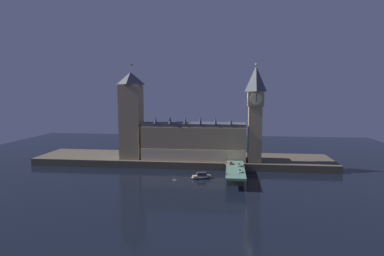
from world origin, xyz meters
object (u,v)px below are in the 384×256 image
at_px(pedestrian_mid_walk, 243,166).
at_px(car_southbound_lead, 240,171).
at_px(boat_upstream, 201,176).
at_px(street_lamp_far, 227,157).
at_px(car_northbound_lead, 231,163).
at_px(street_lamp_near, 226,167).
at_px(victoria_tower, 131,115).
at_px(clock_tower, 255,110).
at_px(pedestrian_near_rail, 227,173).
at_px(car_southbound_trail, 239,165).

bearing_deg(pedestrian_mid_walk, car_southbound_lead, -101.90).
relative_size(car_southbound_lead, boat_upstream, 0.31).
relative_size(pedestrian_mid_walk, street_lamp_far, 0.26).
height_order(car_northbound_lead, street_lamp_near, street_lamp_near).
bearing_deg(victoria_tower, clock_tower, -1.86).
bearing_deg(street_lamp_far, clock_tower, 40.32).
xyz_separation_m(car_southbound_lead, street_lamp_far, (-7.92, 23.75, 3.67)).
bearing_deg(pedestrian_near_rail, car_southbound_lead, 41.69).
xyz_separation_m(clock_tower, street_lamp_near, (-19.20, -45.74, -29.84)).
relative_size(pedestrian_near_rail, street_lamp_far, 0.25).
height_order(street_lamp_near, street_lamp_far, street_lamp_far).
relative_size(car_northbound_lead, car_southbound_lead, 1.11).
relative_size(pedestrian_near_rail, street_lamp_near, 0.26).
bearing_deg(clock_tower, street_lamp_near, -112.78).
bearing_deg(street_lamp_near, pedestrian_near_rail, -68.40).
relative_size(clock_tower, pedestrian_mid_walk, 37.24).
height_order(clock_tower, car_northbound_lead, clock_tower).
xyz_separation_m(pedestrian_mid_walk, boat_upstream, (-25.86, -1.39, -6.80)).
distance_m(pedestrian_mid_walk, street_lamp_near, 20.68).
relative_size(car_southbound_trail, pedestrian_mid_walk, 2.56).
height_order(clock_tower, car_southbound_lead, clock_tower).
relative_size(victoria_tower, car_northbound_lead, 14.71).
distance_m(street_lamp_near, street_lamp_far, 29.44).
relative_size(car_southbound_trail, street_lamp_near, 0.71).
distance_m(clock_tower, car_northbound_lead, 41.71).
bearing_deg(street_lamp_near, street_lamp_far, 90.00).
xyz_separation_m(clock_tower, boat_upstream, (-34.64, -29.55, -39.78)).
xyz_separation_m(street_lamp_near, street_lamp_far, (0.00, 29.44, 0.26)).
distance_m(clock_tower, victoria_tower, 89.35).
xyz_separation_m(clock_tower, street_lamp_far, (-19.20, -16.30, -29.58)).
xyz_separation_m(pedestrian_mid_walk, street_lamp_far, (-10.43, 11.86, 3.40)).
height_order(car_northbound_lead, car_southbound_trail, car_southbound_trail).
xyz_separation_m(car_southbound_lead, pedestrian_mid_walk, (2.51, 11.90, 0.27)).
bearing_deg(clock_tower, car_northbound_lead, -130.46).
bearing_deg(victoria_tower, car_southbound_trail, -19.14).
relative_size(street_lamp_far, boat_upstream, 0.51).
relative_size(victoria_tower, car_southbound_lead, 16.32).
bearing_deg(pedestrian_mid_walk, victoria_tower, 158.88).
relative_size(car_southbound_trail, boat_upstream, 0.34).
xyz_separation_m(pedestrian_near_rail, street_lamp_near, (-0.40, 1.01, 3.20)).
distance_m(car_northbound_lead, car_southbound_trail, 7.10).
relative_size(car_southbound_lead, pedestrian_mid_walk, 2.31).
distance_m(car_northbound_lead, pedestrian_near_rail, 27.76).
relative_size(victoria_tower, street_lamp_far, 9.89).
relative_size(victoria_tower, car_southbound_trail, 14.73).
xyz_separation_m(victoria_tower, street_lamp_far, (69.99, -19.20, -25.21)).
distance_m(pedestrian_near_rail, street_lamp_far, 30.65).
bearing_deg(car_southbound_lead, car_northbound_lead, 103.46).
bearing_deg(pedestrian_mid_walk, boat_upstream, -176.91).
height_order(car_northbound_lead, street_lamp_far, street_lamp_far).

